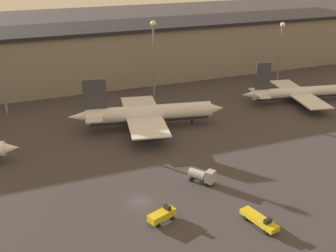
{
  "coord_description": "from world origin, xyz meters",
  "views": [
    {
      "loc": [
        -21.25,
        -66.45,
        45.13
      ],
      "look_at": [
        13.79,
        19.77,
        6.0
      ],
      "focal_mm": 45.0,
      "sensor_mm": 36.0,
      "label": 1
    }
  ],
  "objects_px": {
    "service_vehicle_0": "(162,215)",
    "service_vehicle_2": "(202,176)",
    "service_vehicle_3": "(260,220)",
    "airplane_3": "(302,92)",
    "airplane_2": "(148,114)"
  },
  "relations": [
    {
      "from": "airplane_3",
      "to": "service_vehicle_3",
      "type": "bearing_deg",
      "value": -122.96
    },
    {
      "from": "airplane_3",
      "to": "service_vehicle_2",
      "type": "xyz_separation_m",
      "value": [
        -52.32,
        -33.99,
        -1.32
      ]
    },
    {
      "from": "service_vehicle_0",
      "to": "service_vehicle_2",
      "type": "xyz_separation_m",
      "value": [
        12.73,
        9.51,
        0.38
      ]
    },
    {
      "from": "airplane_3",
      "to": "service_vehicle_3",
      "type": "height_order",
      "value": "airplane_3"
    },
    {
      "from": "airplane_2",
      "to": "service_vehicle_0",
      "type": "height_order",
      "value": "airplane_2"
    },
    {
      "from": "airplane_3",
      "to": "service_vehicle_3",
      "type": "relative_size",
      "value": 5.07
    },
    {
      "from": "airplane_2",
      "to": "service_vehicle_3",
      "type": "xyz_separation_m",
      "value": [
        3.2,
        -49.52,
        -2.78
      ]
    },
    {
      "from": "service_vehicle_0",
      "to": "service_vehicle_2",
      "type": "bearing_deg",
      "value": 16.96
    },
    {
      "from": "service_vehicle_3",
      "to": "service_vehicle_2",
      "type": "bearing_deg",
      "value": 177.31
    },
    {
      "from": "airplane_3",
      "to": "service_vehicle_0",
      "type": "bearing_deg",
      "value": -135.05
    },
    {
      "from": "service_vehicle_3",
      "to": "service_vehicle_0",
      "type": "bearing_deg",
      "value": -127.91
    },
    {
      "from": "service_vehicle_2",
      "to": "airplane_3",
      "type": "bearing_deg",
      "value": 88.82
    },
    {
      "from": "service_vehicle_2",
      "to": "service_vehicle_3",
      "type": "bearing_deg",
      "value": -25.04
    },
    {
      "from": "service_vehicle_0",
      "to": "service_vehicle_3",
      "type": "height_order",
      "value": "service_vehicle_0"
    },
    {
      "from": "service_vehicle_0",
      "to": "service_vehicle_2",
      "type": "height_order",
      "value": "service_vehicle_2"
    }
  ]
}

